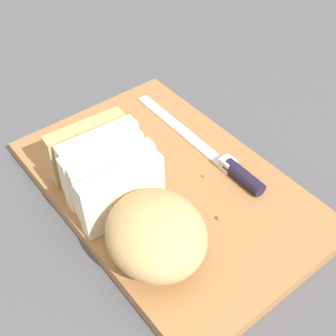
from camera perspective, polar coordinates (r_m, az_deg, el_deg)
The scene contains 7 objects.
ground_plane at distance 0.66m, azimuth 0.00°, elevation -3.14°, with size 3.00×3.00×0.00m, color #4C4C51.
cutting_board at distance 0.65m, azimuth 0.00°, elevation -2.52°, with size 0.44×0.29×0.02m, color #9E6B3D.
bread_loaf at distance 0.56m, azimuth -4.62°, elevation -4.41°, with size 0.26×0.14×0.09m.
bread_knife at distance 0.67m, azimuth 7.09°, elevation 0.77°, with size 0.28×0.02×0.02m.
crumb_near_knife at distance 0.65m, azimuth 4.51°, elevation -1.01°, with size 0.00×0.00×0.00m, color #996633.
crumb_near_loaf at distance 0.61m, azimuth 3.93°, elevation -5.22°, with size 0.00×0.00×0.00m, color #996633.
crumb_stray_left at distance 0.60m, azimuth 6.34°, elevation -6.31°, with size 0.00×0.00×0.00m, color #996633.
Camera 1 is at (-0.35, 0.26, 0.49)m, focal length 48.23 mm.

